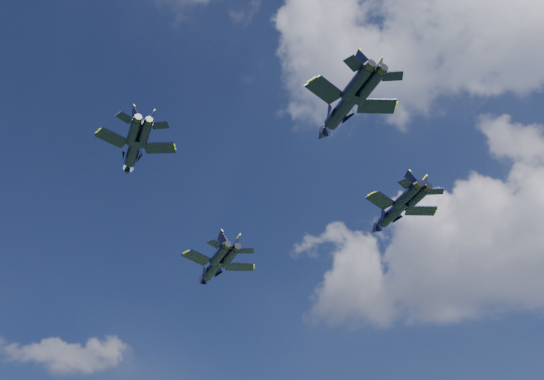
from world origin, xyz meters
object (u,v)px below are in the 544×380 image
at_px(jet_lead, 213,268).
at_px(jet_left, 133,152).
at_px(jet_slot, 341,110).
at_px(jet_right, 392,213).

bearing_deg(jet_lead, jet_left, -131.61).
xyz_separation_m(jet_left, jet_slot, (28.19, 5.67, -0.94)).
height_order(jet_lead, jet_left, jet_left).
xyz_separation_m(jet_lead, jet_left, (7.15, -29.24, 2.34)).
distance_m(jet_lead, jet_slot, 42.50).
bearing_deg(jet_right, jet_slot, -135.26).
xyz_separation_m(jet_right, jet_slot, (4.28, -26.81, -1.17)).
xyz_separation_m(jet_left, jet_right, (23.91, 32.48, 0.24)).
relative_size(jet_lead, jet_slot, 1.05).
distance_m(jet_left, jet_slot, 28.77).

